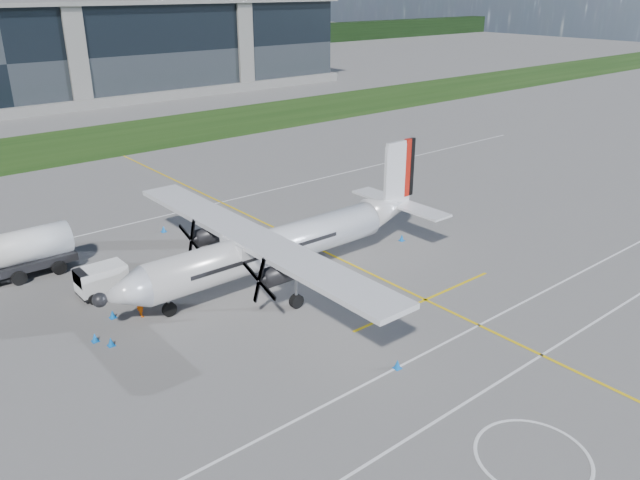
# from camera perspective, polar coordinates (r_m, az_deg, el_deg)

# --- Properties ---
(ground) EXTENTS (400.00, 400.00, 0.00)m
(ground) POSITION_cam_1_polar(r_m,az_deg,el_deg) (74.20, -19.94, 7.02)
(ground) COLOR #5E5C59
(ground) RESTS_ON ground
(grass_strip) EXTENTS (400.00, 18.00, 0.04)m
(grass_strip) POSITION_cam_1_polar(r_m,az_deg,el_deg) (81.60, -21.96, 8.05)
(grass_strip) COLOR #19380F
(grass_strip) RESTS_ON ground
(yellow_taxiway_centerline) EXTENTS (0.20, 70.00, 0.01)m
(yellow_taxiway_centerline) POSITION_cam_1_polar(r_m,az_deg,el_deg) (49.74, -4.28, 1.17)
(yellow_taxiway_centerline) COLOR yellow
(yellow_taxiway_centerline) RESTS_ON ground
(white_lane_line) EXTENTS (90.00, 0.15, 0.01)m
(white_lane_line) POSITION_cam_1_polar(r_m,az_deg,el_deg) (32.76, 16.77, -11.86)
(white_lane_line) COLOR white
(white_lane_line) RESTS_ON ground
(turboprop_aircraft) EXTENTS (24.35, 25.26, 7.58)m
(turboprop_aircraft) POSITION_cam_1_polar(r_m,az_deg,el_deg) (39.75, -3.59, 1.49)
(turboprop_aircraft) COLOR silver
(turboprop_aircraft) RESTS_ON ground
(baggage_tug) EXTENTS (3.13, 1.88, 1.88)m
(baggage_tug) POSITION_cam_1_polar(r_m,az_deg,el_deg) (40.87, -19.34, -3.54)
(baggage_tug) COLOR white
(baggage_tug) RESTS_ON ground
(ground_crew_person) EXTENTS (0.66, 0.87, 1.99)m
(ground_crew_person) POSITION_cam_1_polar(r_m,az_deg,el_deg) (37.58, -16.15, -5.36)
(ground_crew_person) COLOR #F25907
(ground_crew_person) RESTS_ON ground
(safety_cone_stbdwing) EXTENTS (0.36, 0.36, 0.50)m
(safety_cone_stbdwing) POSITION_cam_1_polar(r_m,az_deg,el_deg) (50.10, -14.12, 0.99)
(safety_cone_stbdwing) COLOR blue
(safety_cone_stbdwing) RESTS_ON ground
(safety_cone_fwd) EXTENTS (0.36, 0.36, 0.50)m
(safety_cone_fwd) POSITION_cam_1_polar(r_m,az_deg,el_deg) (36.15, -19.90, -8.37)
(safety_cone_fwd) COLOR blue
(safety_cone_fwd) RESTS_ON ground
(safety_cone_tail) EXTENTS (0.36, 0.36, 0.50)m
(safety_cone_tail) POSITION_cam_1_polar(r_m,az_deg,el_deg) (47.31, 7.49, 0.22)
(safety_cone_tail) COLOR blue
(safety_cone_tail) RESTS_ON ground
(safety_cone_nose_port) EXTENTS (0.36, 0.36, 0.50)m
(safety_cone_nose_port) POSITION_cam_1_polar(r_m,az_deg,el_deg) (35.47, -18.58, -8.80)
(safety_cone_nose_port) COLOR blue
(safety_cone_nose_port) RESTS_ON ground
(safety_cone_nose_stbd) EXTENTS (0.36, 0.36, 0.50)m
(safety_cone_nose_stbd) POSITION_cam_1_polar(r_m,az_deg,el_deg) (38.20, -18.44, -6.44)
(safety_cone_nose_stbd) COLOR blue
(safety_cone_nose_stbd) RESTS_ON ground
(safety_cone_portwing) EXTENTS (0.36, 0.36, 0.50)m
(safety_cone_portwing) POSITION_cam_1_polar(r_m,az_deg,el_deg) (32.11, 7.09, -11.20)
(safety_cone_portwing) COLOR blue
(safety_cone_portwing) RESTS_ON ground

